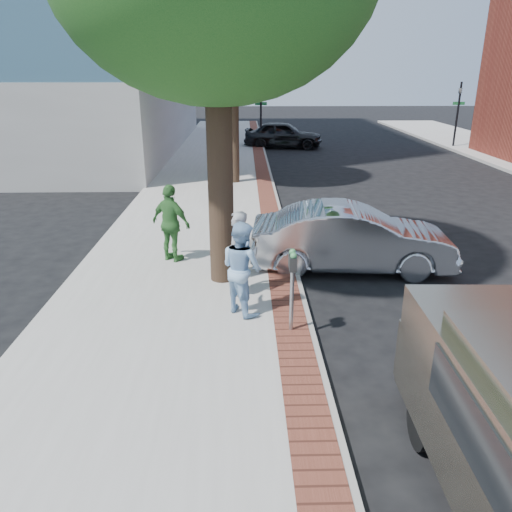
{
  "coord_description": "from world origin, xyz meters",
  "views": [
    {
      "loc": [
        -0.12,
        -8.15,
        4.41
      ],
      "look_at": [
        0.09,
        0.46,
        1.2
      ],
      "focal_mm": 35.0,
      "sensor_mm": 36.0,
      "label": 1
    }
  ],
  "objects_px": {
    "person_gray": "(237,254)",
    "sedan_silver": "(352,238)",
    "person_officer": "(242,268)",
    "bg_car": "(283,135)",
    "parking_meter": "(292,274)",
    "person_green": "(171,223)"
  },
  "relations": [
    {
      "from": "person_gray",
      "to": "sedan_silver",
      "type": "distance_m",
      "value": 3.11
    },
    {
      "from": "person_officer",
      "to": "bg_car",
      "type": "height_order",
      "value": "person_officer"
    },
    {
      "from": "person_gray",
      "to": "bg_car",
      "type": "relative_size",
      "value": 0.37
    },
    {
      "from": "sedan_silver",
      "to": "bg_car",
      "type": "height_order",
      "value": "bg_car"
    },
    {
      "from": "parking_meter",
      "to": "bg_car",
      "type": "bearing_deg",
      "value": 86.05
    },
    {
      "from": "person_green",
      "to": "sedan_silver",
      "type": "relative_size",
      "value": 0.4
    },
    {
      "from": "bg_car",
      "to": "person_green",
      "type": "bearing_deg",
      "value": 176.09
    },
    {
      "from": "bg_car",
      "to": "parking_meter",
      "type": "bearing_deg",
      "value": -175.95
    },
    {
      "from": "person_green",
      "to": "person_officer",
      "type": "bearing_deg",
      "value": 154.17
    },
    {
      "from": "parking_meter",
      "to": "person_gray",
      "type": "relative_size",
      "value": 0.86
    },
    {
      "from": "person_officer",
      "to": "person_green",
      "type": "bearing_deg",
      "value": -8.98
    },
    {
      "from": "parking_meter",
      "to": "bg_car",
      "type": "relative_size",
      "value": 0.32
    },
    {
      "from": "parking_meter",
      "to": "person_officer",
      "type": "bearing_deg",
      "value": 138.39
    },
    {
      "from": "sedan_silver",
      "to": "bg_car",
      "type": "distance_m",
      "value": 19.65
    },
    {
      "from": "parking_meter",
      "to": "person_green",
      "type": "distance_m",
      "value": 4.29
    },
    {
      "from": "person_gray",
      "to": "sedan_silver",
      "type": "height_order",
      "value": "person_gray"
    },
    {
      "from": "person_officer",
      "to": "bg_car",
      "type": "distance_m",
      "value": 22.22
    },
    {
      "from": "person_gray",
      "to": "person_officer",
      "type": "relative_size",
      "value": 0.98
    },
    {
      "from": "person_green",
      "to": "bg_car",
      "type": "xyz_separation_m",
      "value": [
        4.08,
        19.35,
        -0.28
      ]
    },
    {
      "from": "person_officer",
      "to": "person_green",
      "type": "distance_m",
      "value": 3.19
    },
    {
      "from": "parking_meter",
      "to": "person_gray",
      "type": "distance_m",
      "value": 1.84
    },
    {
      "from": "person_gray",
      "to": "bg_car",
      "type": "distance_m",
      "value": 21.43
    }
  ]
}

